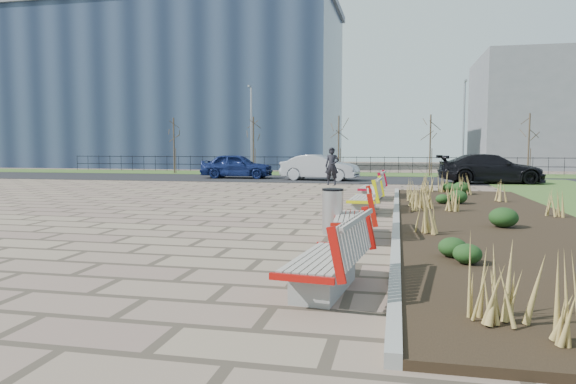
% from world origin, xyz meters
% --- Properties ---
extents(ground, '(120.00, 120.00, 0.00)m').
position_xyz_m(ground, '(0.00, 0.00, 0.00)').
color(ground, '#796853').
rests_on(ground, ground).
extents(planting_bed, '(4.50, 18.00, 0.10)m').
position_xyz_m(planting_bed, '(6.25, 5.00, 0.05)').
color(planting_bed, black).
rests_on(planting_bed, ground).
extents(planting_curb, '(0.16, 18.00, 0.15)m').
position_xyz_m(planting_curb, '(3.92, 5.00, 0.07)').
color(planting_curb, gray).
rests_on(planting_curb, ground).
extents(grass_verge_far, '(80.00, 5.00, 0.04)m').
position_xyz_m(grass_verge_far, '(0.00, 28.00, 0.02)').
color(grass_verge_far, '#33511E').
rests_on(grass_verge_far, ground).
extents(road, '(80.00, 7.00, 0.02)m').
position_xyz_m(road, '(0.00, 22.00, 0.01)').
color(road, black).
rests_on(road, ground).
extents(bench_a, '(1.15, 2.19, 1.00)m').
position_xyz_m(bench_a, '(3.00, -1.70, 0.50)').
color(bench_a, '#B4100C').
rests_on(bench_a, ground).
extents(bench_b, '(1.04, 2.15, 1.00)m').
position_xyz_m(bench_b, '(3.00, 2.45, 0.50)').
color(bench_b, '#B9170C').
rests_on(bench_b, ground).
extents(bench_c, '(0.99, 2.14, 1.00)m').
position_xyz_m(bench_c, '(3.00, 6.66, 0.50)').
color(bench_c, yellow).
rests_on(bench_c, ground).
extents(bench_d, '(1.00, 2.14, 1.00)m').
position_xyz_m(bench_d, '(3.00, 10.80, 0.50)').
color(bench_d, '#A50B20').
rests_on(bench_d, ground).
extents(litter_bin, '(0.46, 0.46, 0.99)m').
position_xyz_m(litter_bin, '(2.55, 2.79, 0.49)').
color(litter_bin, '#B2B2B7').
rests_on(litter_bin, ground).
extents(pedestrian, '(0.70, 0.46, 1.92)m').
position_xyz_m(pedestrian, '(0.67, 17.61, 0.96)').
color(pedestrian, black).
rests_on(pedestrian, ground).
extents(car_blue, '(4.47, 1.94, 1.50)m').
position_xyz_m(car_blue, '(-5.72, 21.83, 0.77)').
color(car_blue, navy).
rests_on(car_blue, road).
extents(car_silver, '(4.61, 2.09, 1.47)m').
position_xyz_m(car_silver, '(-0.45, 20.95, 0.75)').
color(car_silver, '#9FA0A6').
rests_on(car_silver, road).
extents(car_black, '(5.52, 2.70, 1.55)m').
position_xyz_m(car_black, '(8.70, 20.03, 0.79)').
color(car_black, black).
rests_on(car_black, road).
extents(tree_a, '(1.40, 1.40, 4.00)m').
position_xyz_m(tree_a, '(-12.00, 26.50, 2.04)').
color(tree_a, '#4C3D2D').
rests_on(tree_a, grass_verge_far).
extents(tree_b, '(1.40, 1.40, 4.00)m').
position_xyz_m(tree_b, '(-6.00, 26.50, 2.04)').
color(tree_b, '#4C3D2D').
rests_on(tree_b, grass_verge_far).
extents(tree_c, '(1.40, 1.40, 4.00)m').
position_xyz_m(tree_c, '(0.00, 26.50, 2.04)').
color(tree_c, '#4C3D2D').
rests_on(tree_c, grass_verge_far).
extents(tree_d, '(1.40, 1.40, 4.00)m').
position_xyz_m(tree_d, '(6.00, 26.50, 2.04)').
color(tree_d, '#4C3D2D').
rests_on(tree_d, grass_verge_far).
extents(tree_e, '(1.40, 1.40, 4.00)m').
position_xyz_m(tree_e, '(12.00, 26.50, 2.04)').
color(tree_e, '#4C3D2D').
rests_on(tree_e, grass_verge_far).
extents(lamp_west, '(0.24, 0.60, 6.00)m').
position_xyz_m(lamp_west, '(-6.00, 26.00, 3.04)').
color(lamp_west, gray).
rests_on(lamp_west, grass_verge_far).
extents(lamp_east, '(0.24, 0.60, 6.00)m').
position_xyz_m(lamp_east, '(8.00, 26.00, 3.04)').
color(lamp_east, gray).
rests_on(lamp_east, grass_verge_far).
extents(railing_fence, '(44.00, 0.10, 1.20)m').
position_xyz_m(railing_fence, '(0.00, 29.50, 0.64)').
color(railing_fence, black).
rests_on(railing_fence, grass_verge_far).
extents(building_glass, '(40.00, 14.00, 15.00)m').
position_xyz_m(building_glass, '(-22.00, 40.00, 7.50)').
color(building_glass, '#192338').
rests_on(building_glass, ground).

